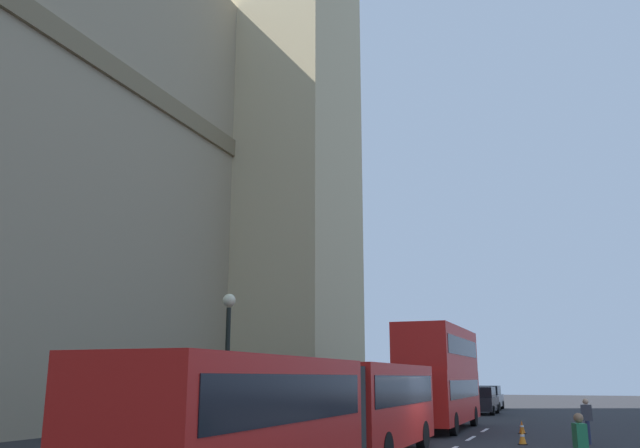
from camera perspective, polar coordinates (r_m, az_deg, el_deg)
articulated_bus at (r=17.71m, az=0.10°, el=-15.72°), size 16.97×2.54×2.90m
double_decker_bus at (r=33.63m, az=10.44°, el=-12.73°), size 9.61×2.54×4.90m
sedan_lead at (r=48.27m, az=14.07°, el=-14.80°), size 4.40×1.86×1.85m
sedan_trailing at (r=55.15m, az=14.64°, el=-14.54°), size 4.40×1.86×1.85m
traffic_cone_west at (r=27.15m, az=17.34°, el=-17.40°), size 0.36×0.36×0.58m
traffic_cone_middle at (r=32.25m, az=17.30°, el=-16.67°), size 0.36×0.36×0.58m
street_lamp at (r=22.34m, az=-8.15°, el=-11.73°), size 0.44×0.44×5.27m
pedestrian_near_cones at (r=16.79m, az=21.94°, el=-17.79°), size 0.45×0.35×1.69m
pedestrian_by_kerb at (r=28.15m, az=22.39°, el=-15.57°), size 0.36×0.40×1.69m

